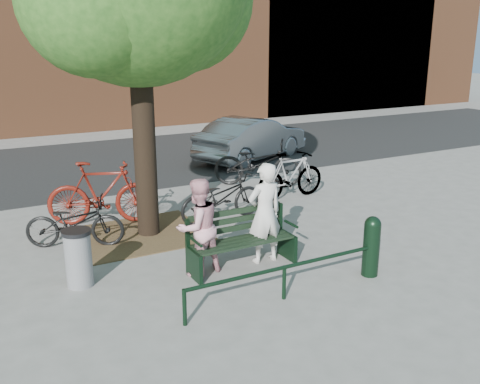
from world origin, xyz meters
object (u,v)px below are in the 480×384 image
park_bench (240,238)px  bicycle_c (222,197)px  person_left (265,213)px  bollard (371,244)px  parked_car (252,138)px  person_right (198,227)px  litter_bin (78,258)px

park_bench → bicycle_c: size_ratio=0.95×
park_bench → person_left: 0.57m
bollard → parked_car: size_ratio=0.24×
park_bench → bollard: park_bench is taller
person_left → person_right: bearing=-4.2°
person_right → bollard: (2.29, -1.31, -0.25)m
park_bench → parked_car: (4.05, 6.72, 0.17)m
person_right → bicycle_c: bearing=-136.6°
person_left → parked_car: 7.63m
bicycle_c → parked_car: parked_car is taller
person_left → person_right: 1.15m
person_left → litter_bin: (-2.86, 0.52, -0.39)m
litter_bin → bollard: bearing=-23.7°
person_right → parked_car: size_ratio=0.39×
person_right → parked_car: bearing=-137.3°
person_left → bicycle_c: (0.30, 2.15, -0.35)m
litter_bin → person_left: bearing=-10.3°
park_bench → person_right: person_right is taller
person_left → bicycle_c: person_left is taller
park_bench → litter_bin: park_bench is taller
bicycle_c → parked_car: bearing=-40.6°
bollard → bicycle_c: bearing=104.1°
bicycle_c → bollard: bearing=-170.6°
park_bench → parked_car: parked_car is taller
person_left → person_right: person_left is taller
litter_bin → parked_car: size_ratio=0.22×
park_bench → person_right: 0.75m
park_bench → bollard: bearing=-37.8°
litter_bin → park_bench: bearing=-12.2°
bicycle_c → person_left: bearing=167.3°
bollard → parked_car: 8.33m
person_left → parked_car: size_ratio=0.42×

